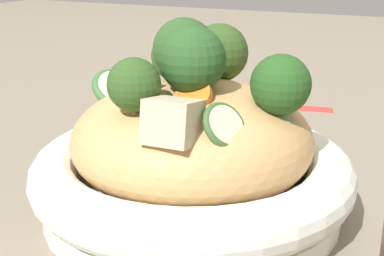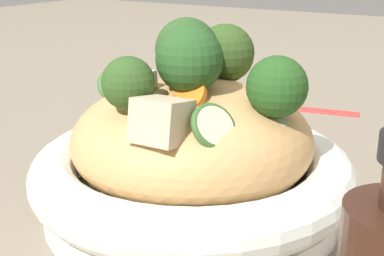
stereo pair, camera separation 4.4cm
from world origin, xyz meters
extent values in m
plane|color=#7B705E|center=(0.00, 0.00, 0.00)|extent=(3.00, 3.00, 0.00)
cylinder|color=white|center=(0.00, 0.00, 0.01)|extent=(0.24, 0.24, 0.02)
torus|color=white|center=(0.00, 0.00, 0.04)|extent=(0.26, 0.26, 0.04)
ellipsoid|color=tan|center=(0.00, 0.00, 0.06)|extent=(0.19, 0.19, 0.09)
torus|color=tan|center=(0.02, 0.03, 0.10)|extent=(0.07, 0.07, 0.02)
torus|color=tan|center=(0.00, 0.00, 0.09)|extent=(0.08, 0.08, 0.02)
torus|color=tan|center=(0.00, 0.00, 0.09)|extent=(0.06, 0.06, 0.02)
cone|color=#99AB76|center=(-0.07, 0.00, 0.09)|extent=(0.03, 0.03, 0.02)
sphere|color=#244F1D|center=(-0.07, 0.00, 0.12)|extent=(0.06, 0.06, 0.04)
cone|color=#92AF72|center=(0.04, -0.06, 0.09)|extent=(0.03, 0.03, 0.02)
sphere|color=#325124|center=(0.04, -0.06, 0.12)|extent=(0.06, 0.06, 0.04)
cone|color=#93B36B|center=(0.01, -0.01, 0.11)|extent=(0.03, 0.03, 0.01)
sphere|color=#2B4F23|center=(0.01, -0.01, 0.13)|extent=(0.07, 0.07, 0.05)
cone|color=#94AD6C|center=(0.02, 0.06, 0.10)|extent=(0.02, 0.02, 0.02)
sphere|color=#2F5020|center=(0.02, 0.06, 0.12)|extent=(0.05, 0.05, 0.04)
cone|color=#95B473|center=(-0.01, 0.02, 0.11)|extent=(0.03, 0.03, 0.01)
sphere|color=#275023|center=(-0.01, 0.02, 0.13)|extent=(0.06, 0.06, 0.05)
cone|color=#97AD74|center=(0.00, -0.05, 0.10)|extent=(0.03, 0.03, 0.01)
sphere|color=#314E1F|center=(0.00, -0.05, 0.13)|extent=(0.07, 0.07, 0.05)
cylinder|color=orange|center=(-0.02, 0.03, 0.11)|extent=(0.03, 0.03, 0.02)
cylinder|color=orange|center=(0.01, -0.04, 0.11)|extent=(0.03, 0.03, 0.01)
cylinder|color=orange|center=(-0.01, 0.01, 0.11)|extent=(0.03, 0.02, 0.02)
cylinder|color=orange|center=(0.00, 0.06, 0.10)|extent=(0.03, 0.03, 0.02)
cylinder|color=orange|center=(-0.04, -0.05, 0.10)|extent=(0.03, 0.03, 0.02)
cylinder|color=beige|center=(0.07, 0.00, 0.10)|extent=(0.04, 0.04, 0.03)
torus|color=#346731|center=(0.07, 0.00, 0.10)|extent=(0.05, 0.05, 0.03)
cylinder|color=beige|center=(-0.05, 0.05, 0.10)|extent=(0.03, 0.03, 0.03)
torus|color=#365C2A|center=(-0.05, 0.05, 0.10)|extent=(0.04, 0.04, 0.03)
cube|color=#C5B390|center=(0.03, 0.03, 0.11)|extent=(0.03, 0.04, 0.03)
cube|color=#C7B794|center=(-0.02, 0.07, 0.10)|extent=(0.03, 0.04, 0.03)
cylinder|color=red|center=(0.07, -0.33, 0.00)|extent=(0.24, 0.05, 0.01)
cylinder|color=red|center=(0.07, -0.32, 0.00)|extent=(0.24, 0.05, 0.01)
camera|label=1|loc=(-0.18, 0.37, 0.21)|focal=50.88mm
camera|label=2|loc=(-0.22, 0.35, 0.21)|focal=50.88mm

